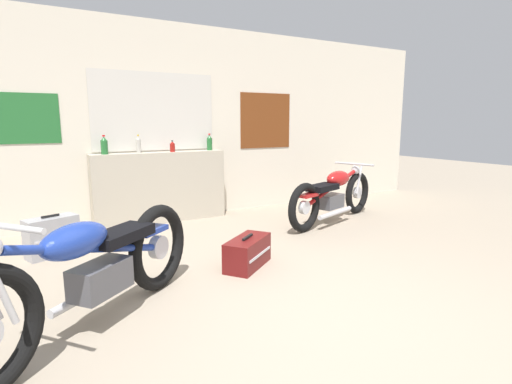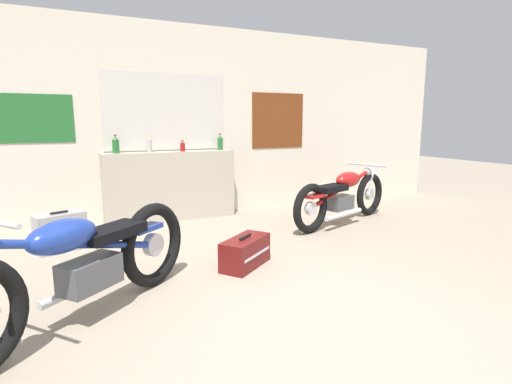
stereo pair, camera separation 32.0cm
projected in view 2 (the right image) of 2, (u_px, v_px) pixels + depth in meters
ground_plane at (305, 330)px, 2.75m from camera, size 24.00×24.00×0.00m
wall_back at (170, 123)px, 5.81m from camera, size 10.00×0.07×2.80m
sill_counter at (171, 186)px, 5.78m from camera, size 1.86×0.28×1.00m
bottle_leftmost at (116, 145)px, 5.35m from camera, size 0.09×0.09×0.25m
bottle_left_center at (149, 144)px, 5.57m from camera, size 0.06×0.06×0.25m
bottle_center at (183, 146)px, 5.72m from camera, size 0.07×0.07×0.16m
bottle_right_center at (220, 143)px, 6.02m from camera, size 0.08×0.08×0.25m
motorcycle_blue at (81, 265)px, 2.78m from camera, size 1.82×1.51×0.91m
motorcycle_red at (343, 196)px, 5.59m from camera, size 2.02×0.88×0.80m
hard_case_silver at (61, 232)px, 4.42m from camera, size 0.56×0.39×0.45m
hard_case_darkred at (245, 252)px, 3.95m from camera, size 0.63×0.56×0.31m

